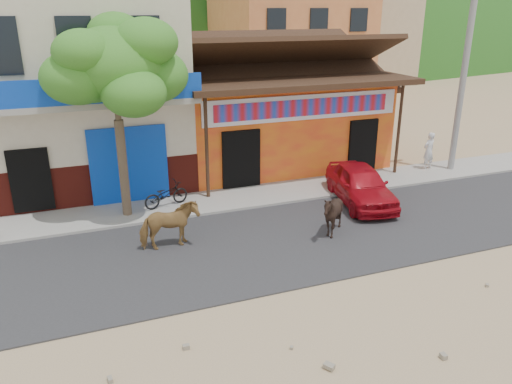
% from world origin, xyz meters
% --- Properties ---
extents(ground, '(120.00, 120.00, 0.00)m').
position_xyz_m(ground, '(0.00, 0.00, 0.00)').
color(ground, '#9E825B').
rests_on(ground, ground).
extents(road, '(60.00, 5.00, 0.04)m').
position_xyz_m(road, '(0.00, 2.50, 0.02)').
color(road, '#28282B').
rests_on(road, ground).
extents(sidewalk, '(60.00, 2.00, 0.12)m').
position_xyz_m(sidewalk, '(0.00, 6.00, 0.06)').
color(sidewalk, gray).
rests_on(sidewalk, ground).
extents(dance_club, '(8.00, 6.00, 3.60)m').
position_xyz_m(dance_club, '(2.00, 10.00, 1.80)').
color(dance_club, orange).
rests_on(dance_club, ground).
extents(cafe_building, '(7.00, 6.00, 7.00)m').
position_xyz_m(cafe_building, '(-5.50, 10.00, 3.50)').
color(cafe_building, beige).
rests_on(cafe_building, ground).
extents(apartment_front, '(9.00, 9.00, 12.00)m').
position_xyz_m(apartment_front, '(9.00, 24.00, 6.00)').
color(apartment_front, '#CC723F').
rests_on(apartment_front, ground).
extents(apartment_rear, '(8.00, 8.00, 10.00)m').
position_xyz_m(apartment_rear, '(18.00, 30.00, 5.00)').
color(apartment_rear, tan).
rests_on(apartment_rear, ground).
extents(tree, '(3.00, 3.00, 6.00)m').
position_xyz_m(tree, '(-4.60, 5.80, 3.12)').
color(tree, '#2D721E').
rests_on(tree, sidewalk).
extents(utility_pole, '(0.24, 0.24, 8.00)m').
position_xyz_m(utility_pole, '(8.20, 6.00, 4.12)').
color(utility_pole, gray).
rests_on(utility_pole, sidewalk).
extents(cow_tan, '(1.61, 0.81, 1.33)m').
position_xyz_m(cow_tan, '(-3.78, 3.16, 0.70)').
color(cow_tan, olive).
rests_on(cow_tan, road).
extents(cow_dark, '(1.23, 1.11, 1.29)m').
position_xyz_m(cow_dark, '(0.74, 2.32, 0.68)').
color(cow_dark, black).
rests_on(cow_dark, road).
extents(red_car, '(2.22, 4.00, 1.29)m').
position_xyz_m(red_car, '(2.87, 4.26, 0.68)').
color(red_car, '#AB0C18').
rests_on(red_car, road).
extents(scooter, '(1.62, 0.95, 0.80)m').
position_xyz_m(scooter, '(-3.31, 6.04, 0.52)').
color(scooter, black).
rests_on(scooter, sidewalk).
extents(pedestrian, '(0.60, 0.45, 1.49)m').
position_xyz_m(pedestrian, '(7.29, 6.34, 0.87)').
color(pedestrian, silver).
rests_on(pedestrian, sidewalk).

